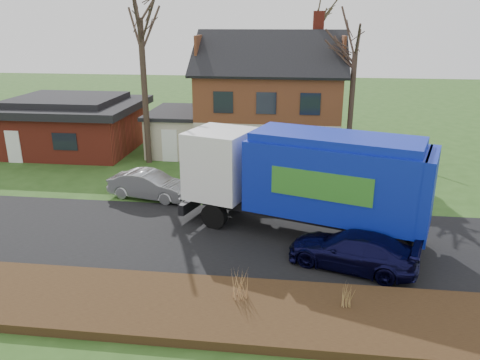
# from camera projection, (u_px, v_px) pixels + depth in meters

# --- Properties ---
(ground) EXTENTS (120.00, 120.00, 0.00)m
(ground) POSITION_uv_depth(u_px,v_px,m) (200.00, 237.00, 19.78)
(ground) COLOR #294C19
(ground) RESTS_ON ground
(road) EXTENTS (80.00, 7.00, 0.02)m
(road) POSITION_uv_depth(u_px,v_px,m) (200.00, 237.00, 19.78)
(road) COLOR black
(road) RESTS_ON ground
(mulch_verge) EXTENTS (80.00, 3.50, 0.30)m
(mulch_verge) POSITION_uv_depth(u_px,v_px,m) (166.00, 305.00, 14.76)
(mulch_verge) COLOR black
(mulch_verge) RESTS_ON ground
(main_house) EXTENTS (12.95, 8.95, 9.26)m
(main_house) POSITION_uv_depth(u_px,v_px,m) (263.00, 93.00, 31.36)
(main_house) COLOR beige
(main_house) RESTS_ON ground
(ranch_house) EXTENTS (9.80, 8.20, 3.70)m
(ranch_house) POSITION_uv_depth(u_px,v_px,m) (69.00, 124.00, 32.80)
(ranch_house) COLOR maroon
(ranch_house) RESTS_ON ground
(garbage_truck) EXTENTS (10.73, 5.87, 4.45)m
(garbage_truck) POSITION_uv_depth(u_px,v_px,m) (308.00, 177.00, 19.29)
(garbage_truck) COLOR black
(garbage_truck) RESTS_ON ground
(silver_sedan) EXTENTS (4.45, 2.32, 1.40)m
(silver_sedan) POSITION_uv_depth(u_px,v_px,m) (150.00, 185.00, 23.92)
(silver_sedan) COLOR #919498
(silver_sedan) RESTS_ON ground
(navy_wagon) EXTENTS (5.08, 3.33, 1.37)m
(navy_wagon) POSITION_uv_depth(u_px,v_px,m) (352.00, 250.00, 17.16)
(navy_wagon) COLOR black
(navy_wagon) RESTS_ON ground
(tree_front_east) EXTENTS (3.59, 3.59, 9.98)m
(tree_front_east) POSITION_uv_depth(u_px,v_px,m) (357.00, 31.00, 26.38)
(tree_front_east) COLOR #3A2B23
(tree_front_east) RESTS_ON ground
(tree_back) EXTENTS (3.53, 3.53, 11.17)m
(tree_back) POSITION_uv_depth(u_px,v_px,m) (316.00, 12.00, 38.22)
(tree_back) COLOR #3F3426
(tree_back) RESTS_ON ground
(grass_clump_mid) EXTENTS (0.34, 0.28, 0.95)m
(grass_clump_mid) POSITION_uv_depth(u_px,v_px,m) (240.00, 284.00, 14.81)
(grass_clump_mid) COLOR #B2814E
(grass_clump_mid) RESTS_ON mulch_verge
(grass_clump_east) EXTENTS (0.31, 0.25, 0.77)m
(grass_clump_east) POSITION_uv_depth(u_px,v_px,m) (348.00, 295.00, 14.35)
(grass_clump_east) COLOR olive
(grass_clump_east) RESTS_ON mulch_verge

